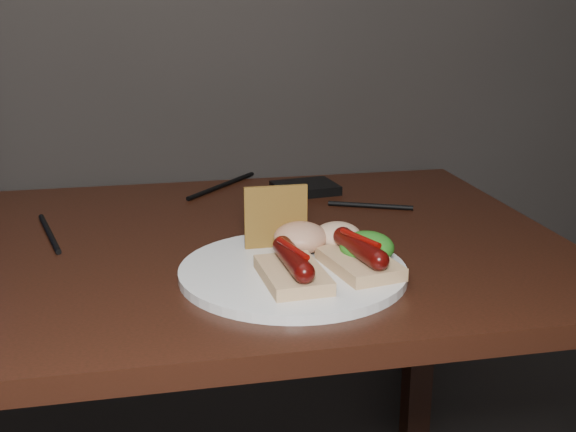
% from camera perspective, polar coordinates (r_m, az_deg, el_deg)
% --- Properties ---
extents(desk, '(1.40, 0.70, 0.75)m').
position_cam_1_polar(desk, '(1.07, -16.41, -7.12)').
color(desk, '#33140C').
rests_on(desk, ground).
extents(hard_drive, '(0.12, 0.10, 0.02)m').
position_cam_1_polar(hard_drive, '(1.29, 1.37, 2.22)').
color(hard_drive, black).
rests_on(hard_drive, desk).
extents(desk_cables, '(1.08, 0.40, 0.01)m').
position_cam_1_polar(desk_cables, '(1.19, -15.48, 0.21)').
color(desk_cables, black).
rests_on(desk_cables, desk).
extents(plate, '(0.34, 0.34, 0.01)m').
position_cam_1_polar(plate, '(0.91, 0.38, -4.41)').
color(plate, silver).
rests_on(plate, desk).
extents(bread_sausage_center, '(0.08, 0.12, 0.04)m').
position_cam_1_polar(bread_sausage_center, '(0.86, 0.38, -4.10)').
color(bread_sausage_center, '#E2BC84').
rests_on(bread_sausage_center, plate).
extents(bread_sausage_right, '(0.09, 0.13, 0.04)m').
position_cam_1_polar(bread_sausage_right, '(0.90, 5.69, -3.21)').
color(bread_sausage_right, '#E2BC84').
rests_on(bread_sausage_right, plate).
extents(crispbread, '(0.08, 0.01, 0.08)m').
position_cam_1_polar(crispbread, '(0.96, -0.96, -0.05)').
color(crispbread, olive).
rests_on(crispbread, plate).
extents(salad_greens, '(0.07, 0.07, 0.04)m').
position_cam_1_polar(salad_greens, '(0.92, 6.25, -2.48)').
color(salad_greens, '#1B5D12').
rests_on(salad_greens, plate).
extents(salsa_mound, '(0.07, 0.07, 0.04)m').
position_cam_1_polar(salsa_mound, '(0.95, 1.01, -1.71)').
color(salsa_mound, maroon).
rests_on(salsa_mound, plate).
extents(coleslaw_mound, '(0.06, 0.06, 0.04)m').
position_cam_1_polar(coleslaw_mound, '(0.97, 3.93, -1.56)').
color(coleslaw_mound, beige).
rests_on(coleslaw_mound, plate).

